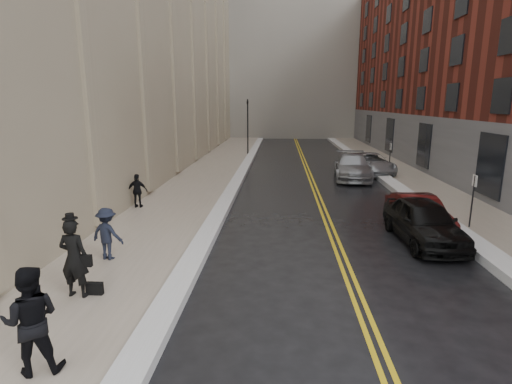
# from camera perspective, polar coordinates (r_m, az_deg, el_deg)

# --- Properties ---
(ground) EXTENTS (160.00, 160.00, 0.00)m
(ground) POSITION_cam_1_polar(r_m,az_deg,el_deg) (8.94, -0.03, -20.77)
(ground) COLOR black
(ground) RESTS_ON ground
(sidewalk_left) EXTENTS (4.00, 64.00, 0.15)m
(sidewalk_left) POSITION_cam_1_polar(r_m,az_deg,el_deg) (24.44, -8.28, 1.12)
(sidewalk_left) COLOR gray
(sidewalk_left) RESTS_ON ground
(sidewalk_right) EXTENTS (3.00, 64.00, 0.15)m
(sidewalk_right) POSITION_cam_1_polar(r_m,az_deg,el_deg) (25.41, 23.06, 0.67)
(sidewalk_right) COLOR gray
(sidewalk_right) RESTS_ON ground
(lane_stripe_a) EXTENTS (0.12, 64.00, 0.01)m
(lane_stripe_a) POSITION_cam_1_polar(r_m,az_deg,el_deg) (24.03, 8.01, 0.75)
(lane_stripe_a) COLOR gold
(lane_stripe_a) RESTS_ON ground
(lane_stripe_b) EXTENTS (0.12, 64.00, 0.01)m
(lane_stripe_b) POSITION_cam_1_polar(r_m,az_deg,el_deg) (24.05, 8.58, 0.74)
(lane_stripe_b) COLOR gold
(lane_stripe_b) RESTS_ON ground
(snow_ridge_left) EXTENTS (0.70, 60.80, 0.26)m
(snow_ridge_left) POSITION_cam_1_polar(r_m,az_deg,el_deg) (24.07, -2.92, 1.19)
(snow_ridge_left) COLOR white
(snow_ridge_left) RESTS_ON ground
(snow_ridge_right) EXTENTS (0.85, 60.80, 0.30)m
(snow_ridge_right) POSITION_cam_1_polar(r_m,az_deg,el_deg) (24.84, 19.05, 0.91)
(snow_ridge_right) COLOR white
(snow_ridge_right) RESTS_ON ground
(traffic_signal) EXTENTS (0.18, 0.15, 5.20)m
(traffic_signal) POSITION_cam_1_polar(r_m,az_deg,el_deg) (37.61, -1.19, 9.89)
(traffic_signal) COLOR black
(traffic_signal) RESTS_ON ground
(parking_sign_near) EXTENTS (0.06, 0.35, 2.23)m
(parking_sign_near) POSITION_cam_1_polar(r_m,az_deg,el_deg) (17.51, 28.56, -0.64)
(parking_sign_near) COLOR black
(parking_sign_near) RESTS_ON ground
(parking_sign_far) EXTENTS (0.06, 0.35, 2.23)m
(parking_sign_far) POSITION_cam_1_polar(r_m,az_deg,el_deg) (28.65, 18.59, 4.88)
(parking_sign_far) COLOR black
(parking_sign_far) RESTS_ON ground
(car_black) EXTENTS (2.07, 4.66, 1.56)m
(car_black) POSITION_cam_1_polar(r_m,az_deg,el_deg) (15.46, 22.84, -3.89)
(car_black) COLOR black
(car_black) RESTS_ON ground
(car_maroon) EXTENTS (1.69, 4.15, 1.34)m
(car_maroon) POSITION_cam_1_polar(r_m,az_deg,el_deg) (16.99, 22.20, -2.78)
(car_maroon) COLOR #430C0C
(car_maroon) RESTS_ON ground
(car_silver_near) EXTENTS (2.78, 5.75, 1.61)m
(car_silver_near) POSITION_cam_1_polar(r_m,az_deg,el_deg) (27.02, 13.59, 3.58)
(car_silver_near) COLOR #929499
(car_silver_near) RESTS_ON ground
(car_silver_far) EXTENTS (3.01, 5.46, 1.45)m
(car_silver_far) POSITION_cam_1_polar(r_m,az_deg,el_deg) (29.24, 16.01, 3.95)
(car_silver_far) COLOR #9FA2A7
(car_silver_far) RESTS_ON ground
(pedestrian_main) EXTENTS (0.78, 0.55, 2.03)m
(pedestrian_main) POSITION_cam_1_polar(r_m,az_deg,el_deg) (10.96, -24.55, -8.58)
(pedestrian_main) COLOR black
(pedestrian_main) RESTS_ON sidewalk_left
(pedestrian_a) EXTENTS (1.17, 1.03, 2.01)m
(pedestrian_a) POSITION_cam_1_polar(r_m,az_deg,el_deg) (8.42, -29.49, -15.66)
(pedestrian_a) COLOR black
(pedestrian_a) RESTS_ON sidewalk_left
(pedestrian_b) EXTENTS (1.18, 0.85, 1.64)m
(pedestrian_b) POSITION_cam_1_polar(r_m,az_deg,el_deg) (13.19, -20.49, -5.60)
(pedestrian_b) COLOR black
(pedestrian_b) RESTS_ON sidewalk_left
(pedestrian_c) EXTENTS (0.92, 0.38, 1.57)m
(pedestrian_c) POSITION_cam_1_polar(r_m,az_deg,el_deg) (19.20, -16.55, 0.17)
(pedestrian_c) COLOR black
(pedestrian_c) RESTS_ON sidewalk_left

